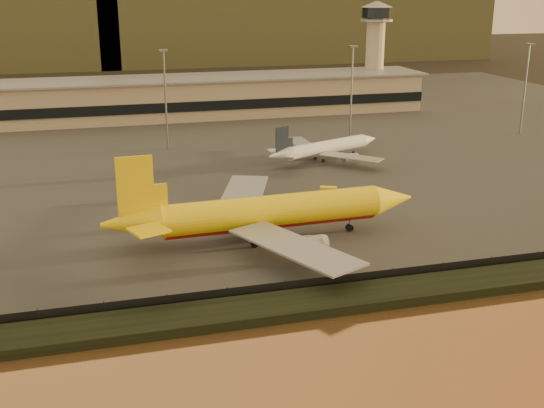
# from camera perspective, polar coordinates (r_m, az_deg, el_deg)

# --- Properties ---
(ground) EXTENTS (900.00, 900.00, 0.00)m
(ground) POSITION_cam_1_polar(r_m,az_deg,el_deg) (107.16, 2.15, -4.56)
(ground) COLOR black
(ground) RESTS_ON ground
(embankment) EXTENTS (320.00, 7.00, 1.40)m
(embankment) POSITION_cam_1_polar(r_m,az_deg,el_deg) (92.24, 5.39, -8.02)
(embankment) COLOR black
(embankment) RESTS_ON ground
(tarmac) EXTENTS (320.00, 220.00, 0.20)m
(tarmac) POSITION_cam_1_polar(r_m,az_deg,el_deg) (196.00, -6.34, 5.72)
(tarmac) COLOR #2D2D2D
(tarmac) RESTS_ON ground
(perimeter_fence) EXTENTS (300.00, 0.05, 2.20)m
(perimeter_fence) POSITION_cam_1_polar(r_m,az_deg,el_deg) (95.37, 4.55, -6.69)
(perimeter_fence) COLOR black
(perimeter_fence) RESTS_ON tarmac
(terminal_building) EXTENTS (202.00, 25.00, 12.60)m
(terminal_building) POSITION_cam_1_polar(r_m,az_deg,el_deg) (223.11, -11.44, 8.55)
(terminal_building) COLOR tan
(terminal_building) RESTS_ON tarmac
(control_tower) EXTENTS (11.20, 11.20, 35.50)m
(control_tower) POSITION_cam_1_polar(r_m,az_deg,el_deg) (247.44, 8.64, 13.17)
(control_tower) COLOR tan
(control_tower) RESTS_ON tarmac
(apron_light_masts) EXTENTS (152.20, 12.20, 25.40)m
(apron_light_masts) POSITION_cam_1_polar(r_m,az_deg,el_deg) (177.09, -0.56, 9.66)
(apron_light_masts) COLOR slate
(apron_light_masts) RESTS_ON tarmac
(distant_hills) EXTENTS (470.00, 160.00, 70.00)m
(distant_hills) POSITION_cam_1_polar(r_m,az_deg,el_deg) (434.51, -14.90, 15.99)
(distant_hills) COLOR brown
(distant_hills) RESTS_ON ground
(dhl_cargo_jet) EXTENTS (53.45, 52.43, 15.99)m
(dhl_cargo_jet) POSITION_cam_1_polar(r_m,az_deg,el_deg) (112.35, -0.46, -0.77)
(dhl_cargo_jet) COLOR yellow
(dhl_cargo_jet) RESTS_ON tarmac
(white_narrowbody_jet) EXTENTS (32.85, 31.01, 9.83)m
(white_narrowbody_jet) POSITION_cam_1_polar(r_m,az_deg,el_deg) (166.51, 4.49, 4.68)
(white_narrowbody_jet) COLOR white
(white_narrowbody_jet) RESTS_ON tarmac
(gse_vehicle_yellow) EXTENTS (3.74, 2.69, 1.54)m
(gse_vehicle_yellow) POSITION_cam_1_polar(r_m,az_deg,el_deg) (139.22, 4.74, 1.13)
(gse_vehicle_yellow) COLOR yellow
(gse_vehicle_yellow) RESTS_ON tarmac
(gse_vehicle_white) EXTENTS (4.40, 3.06, 1.81)m
(gse_vehicle_white) POSITION_cam_1_polar(r_m,az_deg,el_deg) (136.22, -10.91, 0.55)
(gse_vehicle_white) COLOR white
(gse_vehicle_white) RESTS_ON tarmac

